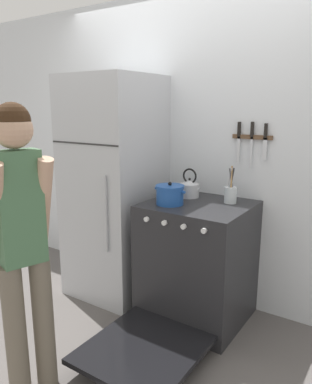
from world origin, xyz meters
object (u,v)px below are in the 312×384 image
object	(u,v)px
stove_range	(195,263)
utensil_jar	(230,194)
person	(22,239)
tea_kettle	(190,188)
dutch_oven_pot	(170,195)
refrigerator	(115,188)

from	to	relation	value
stove_range	utensil_jar	world-z (taller)	utensil_jar
stove_range	person	world-z (taller)	person
tea_kettle	utensil_jar	distance (m)	0.34
stove_range	dutch_oven_pot	xyz separation A→B (m)	(-0.17, -0.10, 0.54)
tea_kettle	person	distance (m)	1.42
utensil_jar	person	size ratio (longest dim) A/B	0.17
dutch_oven_pot	tea_kettle	bearing A→B (deg)	87.31
refrigerator	dutch_oven_pot	size ratio (longest dim) A/B	7.35
dutch_oven_pot	stove_range	bearing A→B (deg)	30.89
refrigerator	dutch_oven_pot	bearing A→B (deg)	-12.14
stove_range	utensil_jar	size ratio (longest dim) A/B	5.17
refrigerator	tea_kettle	world-z (taller)	refrigerator
dutch_oven_pot	utensil_jar	world-z (taller)	utensil_jar
refrigerator	stove_range	world-z (taller)	refrigerator
stove_range	tea_kettle	world-z (taller)	tea_kettle
stove_range	dutch_oven_pot	world-z (taller)	dutch_oven_pot
stove_range	person	xyz separation A→B (m)	(-0.40, -1.22, 0.49)
utensil_jar	person	xyz separation A→B (m)	(-0.59, -1.41, -0.05)
utensil_jar	dutch_oven_pot	bearing A→B (deg)	-141.26
stove_range	person	distance (m)	1.38
tea_kettle	dutch_oven_pot	bearing A→B (deg)	-92.69
tea_kettle	utensil_jar	size ratio (longest dim) A/B	0.83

